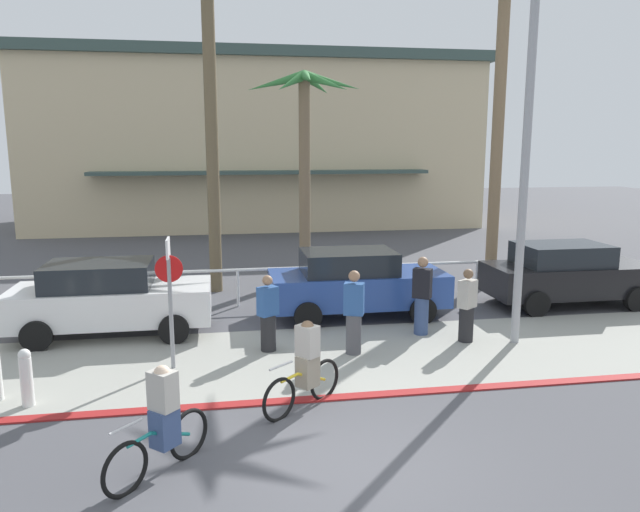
{
  "coord_description": "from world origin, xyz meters",
  "views": [
    {
      "loc": [
        -1.57,
        -7.32,
        4.28
      ],
      "look_at": [
        0.68,
        6.0,
        1.78
      ],
      "focal_mm": 33.79,
      "sensor_mm": 36.0,
      "label": 1
    }
  ],
  "objects_px": {
    "palm_tree_3": "(501,56)",
    "pedestrian_3": "(467,309)",
    "car_white_1": "(109,298)",
    "palm_tree_2": "(305,122)",
    "car_blue_2": "(356,283)",
    "car_black_3": "(567,274)",
    "streetlight_curb": "(532,145)",
    "cyclist_yellow_0": "(306,367)",
    "pedestrian_0": "(354,316)",
    "stop_sign_bike_lane": "(170,285)",
    "pedestrian_2": "(422,299)",
    "cyclist_teal_1": "(162,423)",
    "pedestrian_1": "(268,317)",
    "bollard_0": "(26,377)",
    "palm_tree_1": "(209,32)"
  },
  "relations": [
    {
      "from": "car_blue_2",
      "to": "car_black_3",
      "type": "xyz_separation_m",
      "value": [
        5.85,
        0.09,
        0.0
      ]
    },
    {
      "from": "bollard_0",
      "to": "pedestrian_0",
      "type": "bearing_deg",
      "value": 15.14
    },
    {
      "from": "cyclist_yellow_0",
      "to": "stop_sign_bike_lane",
      "type": "bearing_deg",
      "value": 136.96
    },
    {
      "from": "car_white_1",
      "to": "pedestrian_3",
      "type": "distance_m",
      "value": 8.0
    },
    {
      "from": "stop_sign_bike_lane",
      "to": "cyclist_yellow_0",
      "type": "bearing_deg",
      "value": -43.04
    },
    {
      "from": "streetlight_curb",
      "to": "car_black_3",
      "type": "distance_m",
      "value": 5.35
    },
    {
      "from": "pedestrian_0",
      "to": "car_black_3",
      "type": "bearing_deg",
      "value": 23.63
    },
    {
      "from": "streetlight_curb",
      "to": "pedestrian_2",
      "type": "height_order",
      "value": "streetlight_curb"
    },
    {
      "from": "car_white_1",
      "to": "cyclist_yellow_0",
      "type": "xyz_separation_m",
      "value": [
        3.84,
        -4.57,
        -0.18
      ]
    },
    {
      "from": "stop_sign_bike_lane",
      "to": "streetlight_curb",
      "type": "height_order",
      "value": "streetlight_curb"
    },
    {
      "from": "car_blue_2",
      "to": "stop_sign_bike_lane",
      "type": "bearing_deg",
      "value": -145.25
    },
    {
      "from": "pedestrian_1",
      "to": "cyclist_yellow_0",
      "type": "bearing_deg",
      "value": -82.3
    },
    {
      "from": "palm_tree_1",
      "to": "car_white_1",
      "type": "distance_m",
      "value": 7.93
    },
    {
      "from": "car_white_1",
      "to": "palm_tree_3",
      "type": "bearing_deg",
      "value": 18.71
    },
    {
      "from": "car_white_1",
      "to": "car_blue_2",
      "type": "height_order",
      "value": "same"
    },
    {
      "from": "palm_tree_3",
      "to": "pedestrian_3",
      "type": "relative_size",
      "value": 5.76
    },
    {
      "from": "bollard_0",
      "to": "car_white_1",
      "type": "bearing_deg",
      "value": 79.52
    },
    {
      "from": "palm_tree_3",
      "to": "palm_tree_1",
      "type": "bearing_deg",
      "value": 178.71
    },
    {
      "from": "pedestrian_1",
      "to": "pedestrian_2",
      "type": "xyz_separation_m",
      "value": [
        3.54,
        0.55,
        0.09
      ]
    },
    {
      "from": "bollard_0",
      "to": "cyclist_yellow_0",
      "type": "bearing_deg",
      "value": -9.64
    },
    {
      "from": "palm_tree_3",
      "to": "car_black_3",
      "type": "xyz_separation_m",
      "value": [
        0.76,
        -3.06,
        -6.0
      ]
    },
    {
      "from": "streetlight_curb",
      "to": "stop_sign_bike_lane",
      "type": "bearing_deg",
      "value": -179.1
    },
    {
      "from": "car_blue_2",
      "to": "car_black_3",
      "type": "height_order",
      "value": "same"
    },
    {
      "from": "car_white_1",
      "to": "pedestrian_2",
      "type": "relative_size",
      "value": 2.43
    },
    {
      "from": "stop_sign_bike_lane",
      "to": "pedestrian_2",
      "type": "xyz_separation_m",
      "value": [
        5.44,
        1.25,
        -0.83
      ]
    },
    {
      "from": "car_black_3",
      "to": "pedestrian_0",
      "type": "bearing_deg",
      "value": -156.37
    },
    {
      "from": "pedestrian_0",
      "to": "pedestrian_3",
      "type": "xyz_separation_m",
      "value": [
        2.61,
        0.36,
        -0.07
      ]
    },
    {
      "from": "palm_tree_2",
      "to": "palm_tree_3",
      "type": "xyz_separation_m",
      "value": [
        5.69,
        -1.43,
        1.9
      ]
    },
    {
      "from": "stop_sign_bike_lane",
      "to": "palm_tree_2",
      "type": "height_order",
      "value": "palm_tree_2"
    },
    {
      "from": "car_black_3",
      "to": "palm_tree_3",
      "type": "bearing_deg",
      "value": 104.01
    },
    {
      "from": "pedestrian_1",
      "to": "pedestrian_3",
      "type": "height_order",
      "value": "pedestrian_3"
    },
    {
      "from": "pedestrian_2",
      "to": "streetlight_curb",
      "type": "bearing_deg",
      "value": -31.61
    },
    {
      "from": "palm_tree_1",
      "to": "pedestrian_2",
      "type": "bearing_deg",
      "value": -47.88
    },
    {
      "from": "car_white_1",
      "to": "car_black_3",
      "type": "xyz_separation_m",
      "value": [
        11.69,
        0.65,
        0.0
      ]
    },
    {
      "from": "stop_sign_bike_lane",
      "to": "car_black_3",
      "type": "bearing_deg",
      "value": 16.86
    },
    {
      "from": "palm_tree_1",
      "to": "cyclist_yellow_0",
      "type": "height_order",
      "value": "palm_tree_1"
    },
    {
      "from": "cyclist_yellow_0",
      "to": "pedestrian_1",
      "type": "bearing_deg",
      "value": 97.7
    },
    {
      "from": "palm_tree_2",
      "to": "cyclist_teal_1",
      "type": "bearing_deg",
      "value": -107.32
    },
    {
      "from": "car_white_1",
      "to": "cyclist_teal_1",
      "type": "bearing_deg",
      "value": -74.89
    },
    {
      "from": "bollard_0",
      "to": "palm_tree_2",
      "type": "distance_m",
      "value": 11.62
    },
    {
      "from": "palm_tree_1",
      "to": "palm_tree_3",
      "type": "bearing_deg",
      "value": -1.29
    },
    {
      "from": "cyclist_teal_1",
      "to": "pedestrian_0",
      "type": "height_order",
      "value": "pedestrian_0"
    },
    {
      "from": "bollard_0",
      "to": "car_black_3",
      "type": "height_order",
      "value": "car_black_3"
    },
    {
      "from": "palm_tree_3",
      "to": "bollard_0",
      "type": "bearing_deg",
      "value": -147.2
    },
    {
      "from": "cyclist_yellow_0",
      "to": "cyclist_teal_1",
      "type": "distance_m",
      "value": 2.73
    },
    {
      "from": "stop_sign_bike_lane",
      "to": "bollard_0",
      "type": "bearing_deg",
      "value": -148.71
    },
    {
      "from": "cyclist_yellow_0",
      "to": "pedestrian_3",
      "type": "xyz_separation_m",
      "value": [
        3.95,
        2.72,
        0.06
      ]
    },
    {
      "from": "car_white_1",
      "to": "pedestrian_3",
      "type": "height_order",
      "value": "car_white_1"
    },
    {
      "from": "palm_tree_3",
      "to": "car_blue_2",
      "type": "relative_size",
      "value": 2.15
    },
    {
      "from": "stop_sign_bike_lane",
      "to": "pedestrian_2",
      "type": "distance_m",
      "value": 5.64
    }
  ]
}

